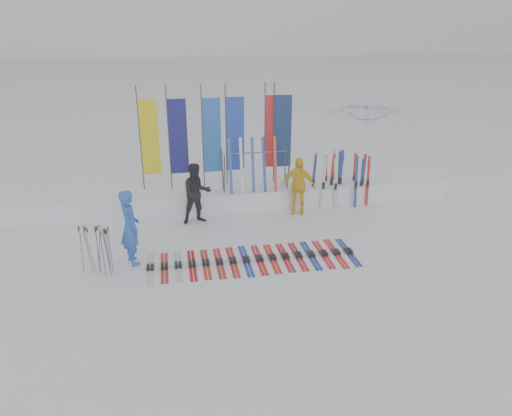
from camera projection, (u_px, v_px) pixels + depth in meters
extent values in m
plane|color=white|center=(260.00, 271.00, 11.96)|extent=(120.00, 120.00, 0.00)
cube|color=white|center=(233.00, 195.00, 16.06)|extent=(14.00, 1.60, 0.60)
imported|color=blue|center=(130.00, 227.00, 12.05)|extent=(0.67, 0.81, 1.90)
imported|color=black|center=(197.00, 194.00, 14.42)|extent=(0.99, 0.84, 1.80)
imported|color=yellow|center=(298.00, 186.00, 15.11)|extent=(1.12, 0.76, 1.76)
imported|color=white|center=(366.00, 143.00, 17.80)|extent=(4.11, 4.14, 2.88)
cube|color=#B8BAC0|center=(150.00, 268.00, 12.06)|extent=(0.17, 1.67, 0.07)
cube|color=red|center=(164.00, 267.00, 12.11)|extent=(0.17, 1.58, 0.07)
cube|color=#B4B7BB|center=(178.00, 265.00, 12.17)|extent=(0.17, 1.59, 0.07)
cube|color=#B00F0E|center=(192.00, 264.00, 12.22)|extent=(0.17, 1.62, 0.07)
cube|color=#B2240E|center=(206.00, 263.00, 12.28)|extent=(0.17, 1.58, 0.07)
cube|color=red|center=(219.00, 262.00, 12.33)|extent=(0.17, 1.62, 0.07)
cube|color=#B21E0E|center=(233.00, 261.00, 12.39)|extent=(0.17, 1.64, 0.07)
cube|color=#162998|center=(246.00, 260.00, 12.44)|extent=(0.17, 1.69, 0.07)
cube|color=#B90E0F|center=(259.00, 259.00, 12.50)|extent=(0.17, 1.63, 0.07)
cube|color=red|center=(272.00, 258.00, 12.55)|extent=(0.17, 1.61, 0.07)
cube|color=#B10E18|center=(285.00, 257.00, 12.61)|extent=(0.17, 1.58, 0.07)
cube|color=#B70E1C|center=(298.00, 255.00, 12.66)|extent=(0.17, 1.59, 0.07)
cube|color=navy|center=(311.00, 254.00, 12.72)|extent=(0.17, 1.60, 0.07)
cube|color=red|center=(323.00, 253.00, 12.78)|extent=(0.17, 1.59, 0.07)
cube|color=red|center=(336.00, 252.00, 12.83)|extent=(0.17, 1.69, 0.07)
cube|color=navy|center=(348.00, 251.00, 12.89)|extent=(0.17, 1.60, 0.07)
cylinder|color=#595B60|center=(100.00, 248.00, 11.79)|extent=(0.14, 0.07, 1.20)
cylinder|color=#595B60|center=(110.00, 249.00, 11.68)|extent=(0.02, 0.14, 1.22)
cylinder|color=#595B60|center=(109.00, 253.00, 11.52)|extent=(0.03, 0.10, 1.22)
cylinder|color=#595B60|center=(82.00, 250.00, 11.68)|extent=(0.07, 0.08, 1.23)
cylinder|color=#595B60|center=(103.00, 255.00, 11.47)|extent=(0.02, 0.10, 1.19)
cylinder|color=#595B60|center=(107.00, 251.00, 11.64)|extent=(0.05, 0.15, 1.20)
cylinder|color=#595B60|center=(90.00, 249.00, 11.77)|extent=(0.15, 0.04, 1.15)
cylinder|color=#595B60|center=(88.00, 249.00, 11.69)|extent=(0.11, 0.04, 1.23)
cylinder|color=#595B60|center=(106.00, 251.00, 11.69)|extent=(0.10, 0.06, 1.15)
cylinder|color=#595B60|center=(98.00, 249.00, 11.77)|extent=(0.03, 0.09, 1.17)
cylinder|color=#595B60|center=(98.00, 248.00, 11.81)|extent=(0.05, 0.02, 1.17)
cylinder|color=#383A3F|center=(140.00, 140.00, 15.06)|extent=(0.04, 0.04, 3.20)
cube|color=#DBC90B|center=(150.00, 138.00, 15.09)|extent=(0.55, 0.03, 2.30)
cylinder|color=#383A3F|center=(169.00, 139.00, 15.14)|extent=(0.04, 0.04, 3.20)
cube|color=#0D0F5E|center=(178.00, 137.00, 15.17)|extent=(0.55, 0.03, 2.30)
cylinder|color=#383A3F|center=(203.00, 138.00, 15.28)|extent=(0.04, 0.04, 3.20)
cube|color=blue|center=(212.00, 136.00, 15.31)|extent=(0.55, 0.03, 2.30)
cylinder|color=#383A3F|center=(226.00, 136.00, 15.47)|extent=(0.04, 0.04, 3.20)
cube|color=#1738B2|center=(235.00, 134.00, 15.50)|extent=(0.55, 0.03, 2.30)
cylinder|color=#383A3F|center=(265.00, 134.00, 15.81)|extent=(0.04, 0.04, 3.20)
cube|color=red|center=(274.00, 132.00, 15.84)|extent=(0.55, 0.03, 2.30)
cylinder|color=#383A3F|center=(274.00, 133.00, 15.81)|extent=(0.04, 0.04, 3.20)
cube|color=navy|center=(283.00, 132.00, 15.84)|extent=(0.55, 0.03, 2.30)
cylinder|color=#383A3F|center=(224.00, 174.00, 15.07)|extent=(0.04, 0.30, 1.23)
cylinder|color=#383A3F|center=(222.00, 169.00, 15.53)|extent=(0.04, 0.30, 1.23)
cylinder|color=#383A3F|center=(289.00, 171.00, 15.40)|extent=(0.04, 0.30, 1.23)
cylinder|color=#383A3F|center=(285.00, 166.00, 15.86)|extent=(0.04, 0.30, 1.23)
cylinder|color=#383A3F|center=(255.00, 153.00, 15.26)|extent=(2.00, 0.04, 0.04)
cube|color=navy|center=(339.00, 177.00, 16.07)|extent=(0.09, 0.04, 1.69)
cube|color=navy|center=(313.00, 180.00, 15.82)|extent=(0.09, 0.04, 1.62)
cube|color=red|center=(354.00, 176.00, 16.43)|extent=(0.09, 0.04, 1.51)
cube|color=red|center=(314.00, 177.00, 16.22)|extent=(0.09, 0.03, 1.57)
cube|color=navy|center=(362.00, 181.00, 15.92)|extent=(0.09, 0.03, 1.51)
cube|color=navy|center=(356.00, 182.00, 15.60)|extent=(0.09, 0.03, 1.67)
cube|color=navy|center=(340.00, 179.00, 16.05)|extent=(0.09, 0.03, 1.59)
cube|color=red|center=(368.00, 181.00, 15.77)|extent=(0.09, 0.03, 1.61)
cube|color=navy|center=(340.00, 174.00, 16.32)|extent=(0.09, 0.02, 1.67)
cube|color=silver|center=(323.00, 183.00, 15.52)|extent=(0.09, 0.03, 1.66)
cube|color=silver|center=(341.00, 178.00, 16.16)|extent=(0.09, 0.04, 1.54)
cube|color=silver|center=(336.00, 184.00, 15.52)|extent=(0.09, 0.05, 1.61)
cube|color=red|center=(363.00, 178.00, 16.04)|extent=(0.09, 0.04, 1.61)
cube|color=red|center=(326.00, 177.00, 16.42)|extent=(0.09, 0.04, 1.47)
cube|color=red|center=(332.00, 179.00, 15.95)|extent=(0.09, 0.04, 1.65)
cube|color=silver|center=(333.00, 174.00, 16.45)|extent=(0.09, 0.02, 1.63)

